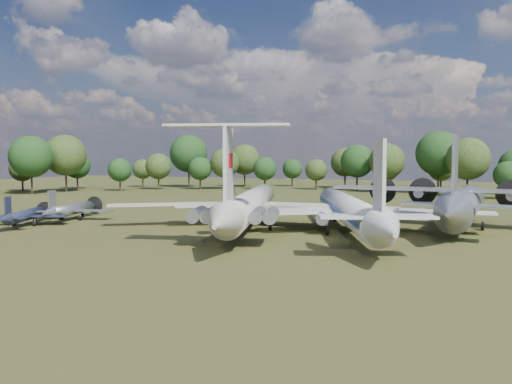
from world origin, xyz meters
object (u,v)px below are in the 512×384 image
at_px(small_prop_west, 25,218).
at_px(small_prop_northwest, 72,212).
at_px(tu104_jet, 349,215).
at_px(person_on_il62, 233,192).
at_px(an12_transport, 463,209).
at_px(il62_airliner, 250,210).

xyz_separation_m(small_prop_west, small_prop_northwest, (1.23, 7.63, 0.10)).
relative_size(tu104_jet, small_prop_west, 3.09).
bearing_deg(person_on_il62, small_prop_northwest, -20.41).
distance_m(an12_transport, person_on_il62, 33.26).
distance_m(tu104_jet, small_prop_west, 43.93).
xyz_separation_m(an12_transport, person_on_il62, (-22.73, -24.07, 3.17)).
height_order(an12_transport, small_prop_northwest, an12_transport).
distance_m(an12_transport, small_prop_west, 59.60).
bearing_deg(il62_airliner, person_on_il62, -90.00).
height_order(il62_airliner, small_prop_west, il62_airliner).
xyz_separation_m(il62_airliner, small_prop_northwest, (-28.37, -1.97, -1.27)).
relative_size(an12_transport, small_prop_west, 2.60).
bearing_deg(small_prop_northwest, small_prop_west, -112.49).
relative_size(small_prop_west, small_prop_northwest, 0.92).
distance_m(il62_airliner, small_prop_northwest, 28.46).
bearing_deg(il62_airliner, small_prop_northwest, 168.53).
bearing_deg(tu104_jet, small_prop_west, 171.69).
bearing_deg(small_prop_northwest, an12_transport, -0.34).
distance_m(small_prop_west, small_prop_northwest, 7.73).
xyz_separation_m(il62_airliner, small_prop_west, (-29.60, -9.60, -1.37)).
height_order(small_prop_northwest, person_on_il62, person_on_il62).
bearing_deg(il62_airliner, an12_transport, 6.51).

